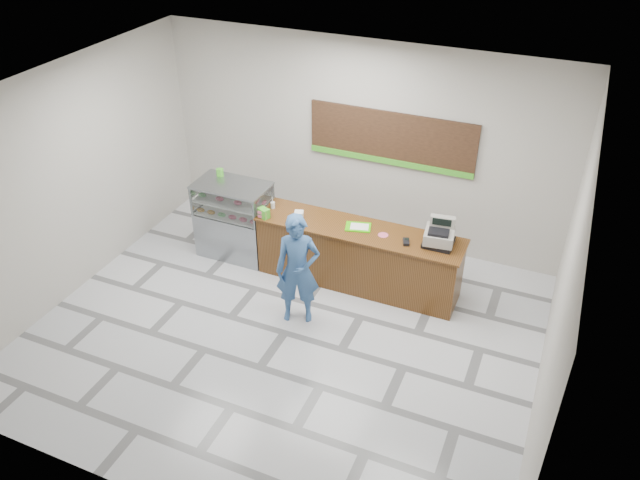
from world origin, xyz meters
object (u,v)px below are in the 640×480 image
at_px(customer, 298,270).
at_px(cash_register, 440,235).
at_px(display_case, 234,219).
at_px(serving_tray, 358,227).
at_px(sales_counter, 358,256).

bearing_deg(customer, cash_register, 13.76).
bearing_deg(display_case, serving_tray, 0.81).
height_order(sales_counter, serving_tray, serving_tray).
height_order(sales_counter, display_case, display_case).
relative_size(display_case, serving_tray, 3.00).
xyz_separation_m(display_case, customer, (1.71, -1.14, 0.20)).
relative_size(cash_register, serving_tray, 1.11).
bearing_deg(customer, serving_tray, 46.26).
height_order(serving_tray, customer, customer).
bearing_deg(sales_counter, serving_tray, 130.26).
relative_size(display_case, cash_register, 2.69).
xyz_separation_m(serving_tray, customer, (-0.48, -1.17, -0.17)).
relative_size(cash_register, customer, 0.28).
bearing_deg(serving_tray, sales_counter, -64.97).
bearing_deg(sales_counter, cash_register, 3.43).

